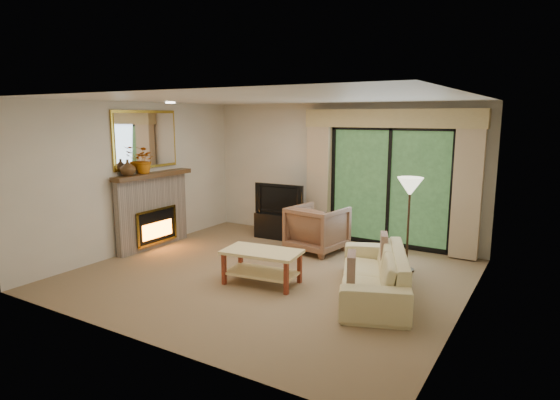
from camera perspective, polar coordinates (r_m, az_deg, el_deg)
The scene contains 22 objects.
floor at distance 7.15m, azimuth -1.26°, elevation -9.08°, with size 5.50×5.50×0.00m, color #826949.
ceiling at distance 6.75m, azimuth -1.35°, elevation 12.23°, with size 5.50×5.50×0.00m, color silver.
wall_back at distance 9.02m, azimuth 7.26°, elevation 3.38°, with size 5.00×5.00×0.00m, color beige.
wall_front at distance 4.95m, azimuth -17.04°, elevation -2.65°, with size 5.00×5.00×0.00m, color beige.
wall_left at distance 8.61m, azimuth -16.95°, elevation 2.69°, with size 5.00×5.00×0.00m, color beige.
wall_right at distance 5.86m, azimuth 22.04°, elevation -0.99°, with size 5.00×5.00×0.00m, color beige.
fireplace at distance 8.76m, azimuth -15.25°, elevation -1.19°, with size 0.24×1.70×1.37m, color slate, non-canonical shape.
mirror at distance 8.67m, azimuth -16.04°, elevation 7.10°, with size 0.07×1.45×1.02m, color #B5942E, non-canonical shape.
sliding_door at distance 8.65m, azimuth 13.15°, elevation 1.56°, with size 2.26×0.10×2.16m, color black, non-canonical shape.
curtain_left at distance 9.04m, azimuth 4.80°, elevation 2.80°, with size 0.45×0.18×2.35m, color tan.
curtain_right at distance 8.22m, azimuth 21.91°, elevation 1.34°, with size 0.45×0.18×2.35m, color tan.
cornice at distance 8.47m, azimuth 13.30°, elevation 9.66°, with size 3.20×0.24×0.32m, color tan.
media_console at distance 9.17m, azimuth 0.16°, elevation -3.13°, with size 0.98×0.44×0.49m, color black.
tv at distance 9.06m, azimuth 0.16°, elevation 0.20°, with size 1.02×0.13×0.59m, color black.
armchair at distance 8.27m, azimuth 4.58°, elevation -3.49°, with size 0.87×0.90×0.82m, color brown.
sofa at distance 6.43m, azimuth 11.33°, elevation -8.63°, with size 2.11×0.82×0.61m, color #CABB82.
pillow_near at distance 5.85m, azimuth 8.69°, elevation -8.25°, with size 0.10×0.38×0.38m, color #553024.
pillow_far at distance 6.94m, azimuth 12.55°, elevation -5.46°, with size 0.09×0.36×0.36m, color #553024.
coffee_table at distance 6.72m, azimuth -2.21°, elevation -8.17°, with size 1.09×0.60×0.49m, color #E7CB85, non-canonical shape.
floor_lamp at distance 7.40m, azimuth 15.36°, elevation -2.93°, with size 0.39×0.39×1.45m, color beige, non-canonical shape.
vase at distance 8.27m, azimuth -18.07°, elevation 3.78°, with size 0.26×0.26×0.27m, color #422B16.
branches at distance 8.50m, azimuth -16.22°, elevation 4.72°, with size 0.43×0.37×0.47m, color #B55F0D.
Camera 1 is at (3.62, -5.70, 2.36)m, focal length 30.00 mm.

